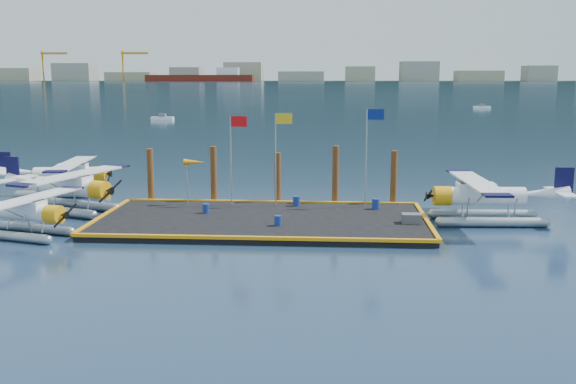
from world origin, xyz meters
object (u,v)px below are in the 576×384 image
drum_0 (206,208)px  crate (411,218)px  drum_1 (278,221)px  piling_4 (394,180)px  piling_0 (151,177)px  windsock (194,163)px  drum_5 (297,201)px  drum_4 (376,204)px  seaplane_a (24,214)px  piling_2 (278,180)px  seaplane_b (70,190)px  flagpole_red (234,146)px  seaplane_d (482,199)px  seaplane_c (68,176)px  flagpole_yellow (279,145)px  flagpole_blue (369,143)px  piling_3 (335,177)px  piling_1 (214,176)px

drum_0 → crate: 12.88m
drum_1 → piling_4: size_ratio=0.15×
crate → piling_0: piling_0 is taller
windsock → drum_5: bearing=-0.3°
drum_4 → windsock: windsock is taller
seaplane_a → piling_2: size_ratio=2.22×
seaplane_b → flagpole_red: 11.32m
drum_1 → windsock: (-6.16, 5.84, 2.53)m
seaplane_d → drum_0: (-17.28, -0.15, -0.83)m
seaplane_c → drum_4: 23.68m
drum_5 → flagpole_yellow: size_ratio=0.11×
drum_1 → drum_5: bearing=82.4°
flagpole_blue → piling_4: (1.80, 1.60, -2.69)m
seaplane_b → seaplane_d: (26.72, -1.24, -0.01)m
piling_4 → piling_3: bearing=180.0°
drum_0 → drum_4: drum_4 is taller
seaplane_d → flagpole_yellow: bearing=76.3°
seaplane_c → piling_4: 24.57m
flagpole_red → piling_4: size_ratio=1.50×
seaplane_b → seaplane_d: bearing=107.1°
seaplane_a → piling_0: piling_0 is taller
drum_1 → drum_4: bearing=40.4°
drum_1 → piling_2: bearing=94.9°
seaplane_a → drum_4: (20.33, 7.12, -0.56)m
piling_1 → piling_2: size_ratio=1.11×
flagpole_yellow → seaplane_a: bearing=-150.5°
seaplane_c → drum_5: 18.43m
seaplane_c → drum_4: size_ratio=13.68×
drum_5 → flagpole_blue: size_ratio=0.10×
seaplane_a → flagpole_blue: 21.63m
drum_5 → flagpole_blue: flagpole_blue is taller
drum_4 → piling_2: (-6.65, 2.32, 1.15)m
flagpole_blue → drum_1: bearing=-133.6°
seaplane_b → piling_1: bearing=127.3°
drum_4 → seaplane_b: bearing=-178.4°
piling_4 → flagpole_red: bearing=-171.6°
piling_4 → piling_0: bearing=180.0°
drum_4 → flagpole_blue: size_ratio=0.11×
piling_4 → drum_5: bearing=-166.1°
drum_4 → flagpole_yellow: (-6.45, 0.72, 3.77)m
seaplane_d → drum_4: seaplane_d is taller
windsock → drum_4: bearing=-3.4°
flagpole_red → drum_5: bearing=-0.5°
seaplane_a → seaplane_b: 6.54m
drum_4 → windsock: bearing=176.6°
flagpole_yellow → piling_4: bearing=11.6°
piling_2 → piling_3: 4.01m
seaplane_d → flagpole_blue: flagpole_blue is taller
drum_0 → drum_4: 11.06m
drum_5 → piling_0: (-10.41, 1.64, 1.27)m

